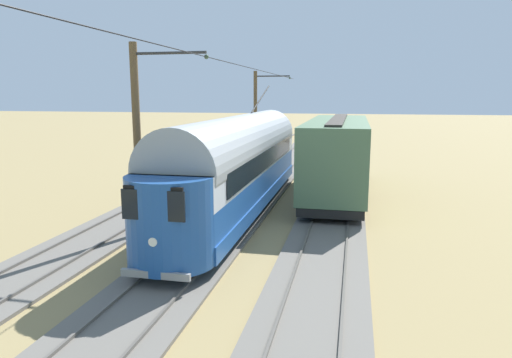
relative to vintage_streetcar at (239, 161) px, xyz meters
name	(u,v)px	position (x,y,z in m)	size (l,w,h in m)	color
ground_plane	(242,208)	(0.00, -0.50, -2.27)	(220.00, 220.00, 0.00)	#937F51
track_streetcar_siding	(333,210)	(-4.15, -0.82, -2.21)	(2.80, 80.00, 0.18)	#666059
track_adjacent_siding	(244,205)	(0.00, -0.82, -2.21)	(2.80, 80.00, 0.18)	#666059
track_third_siding	(162,201)	(4.15, -0.82, -2.21)	(2.80, 80.00, 0.18)	#666059
vintage_streetcar	(239,161)	(0.00, 0.00, 0.00)	(2.65, 18.40, 5.55)	#1E4C93
boxcar_adjacent	(337,155)	(-4.16, -4.05, -0.10)	(2.96, 11.97, 3.85)	#4C6B4C
catenary_pole_foreground	(256,115)	(2.59, -15.74, 1.40)	(2.89, 0.28, 7.01)	brown
catenary_pole_mid_near	(139,138)	(2.59, 4.46, 1.40)	(2.89, 0.28, 7.01)	brown
track_end_bumper	(217,166)	(4.15, -10.03, -1.87)	(1.80, 0.60, 0.80)	#B2A519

